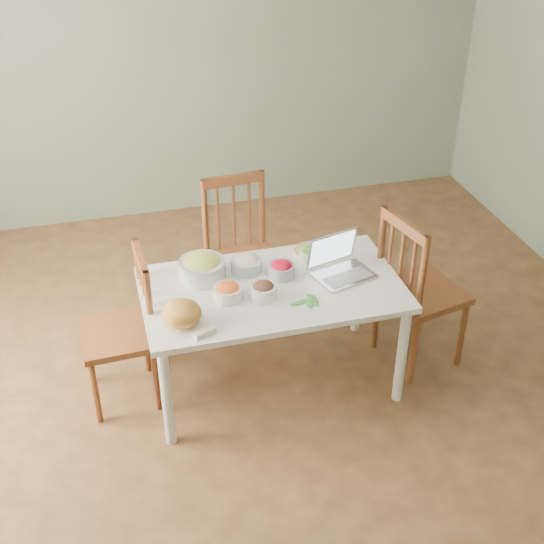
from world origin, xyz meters
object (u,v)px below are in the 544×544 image
object	(u,v)px
dining_table	(272,335)
bread_boule	(182,313)
chair_far	(244,259)
bowl_squash	(202,267)
laptop	(345,260)
chair_left	(117,331)
chair_right	(423,288)

from	to	relation	value
dining_table	bread_boule	world-z (taller)	bread_boule
chair_far	bowl_squash	distance (m)	0.60
chair_far	bread_boule	distance (m)	1.01
bread_boule	laptop	xyz separation A→B (m)	(0.98, 0.21, 0.05)
bread_boule	laptop	world-z (taller)	laptop
bowl_squash	laptop	xyz separation A→B (m)	(0.80, -0.20, 0.04)
laptop	dining_table	bearing A→B (deg)	163.53
chair_far	laptop	world-z (taller)	chair_far
chair_far	bowl_squash	xyz separation A→B (m)	(-0.34, -0.42, 0.26)
bowl_squash	laptop	size ratio (longest dim) A/B	0.82
chair_left	chair_right	distance (m)	1.85
chair_left	chair_far	bearing A→B (deg)	117.93
chair_far	bread_boule	world-z (taller)	chair_far
chair_far	chair_left	bearing A→B (deg)	-154.38
dining_table	laptop	bearing A→B (deg)	-0.88
chair_left	chair_right	bearing A→B (deg)	83.94
bowl_squash	dining_table	bearing A→B (deg)	-27.51
bowl_squash	chair_right	bearing A→B (deg)	-8.51
bread_boule	laptop	bearing A→B (deg)	12.09
bowl_squash	laptop	bearing A→B (deg)	-13.84
chair_left	bowl_squash	size ratio (longest dim) A/B	3.55
dining_table	chair_left	bearing A→B (deg)	173.79
dining_table	chair_right	world-z (taller)	chair_right
chair_left	dining_table	bearing A→B (deg)	80.97
chair_far	chair_right	world-z (taller)	chair_right
chair_far	bowl_squash	world-z (taller)	chair_far
chair_right	bread_boule	size ratio (longest dim) A/B	4.94
laptop	chair_far	bearing A→B (deg)	110.92
chair_left	bread_boule	xyz separation A→B (m)	(0.34, -0.31, 0.28)
chair_right	laptop	xyz separation A→B (m)	(-0.52, 0.00, 0.29)
chair_right	bowl_squash	bearing A→B (deg)	68.64
dining_table	bread_boule	xyz separation A→B (m)	(-0.55, -0.22, 0.42)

